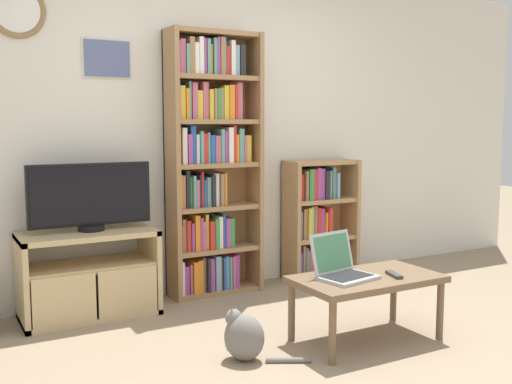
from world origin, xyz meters
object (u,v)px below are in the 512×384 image
(bookshelf_short, at_px, (316,221))
(remote_near_laptop, at_px, (394,275))
(coffee_table, at_px, (367,283))
(laptop, at_px, (341,267))
(tv_stand, at_px, (89,274))
(bookshelf_tall, at_px, (210,164))
(cat, at_px, (243,336))
(television, at_px, (90,196))

(bookshelf_short, xyz_separation_m, remote_near_laptop, (-0.46, -1.51, -0.08))
(coffee_table, height_order, laptop, laptop)
(tv_stand, bearing_deg, bookshelf_short, 3.79)
(remote_near_laptop, bearing_deg, bookshelf_short, -91.65)
(bookshelf_tall, bearing_deg, cat, -107.10)
(bookshelf_tall, height_order, bookshelf_short, bookshelf_tall)
(bookshelf_short, bearing_deg, remote_near_laptop, -107.11)
(bookshelf_tall, relative_size, laptop, 5.38)
(tv_stand, relative_size, remote_near_laptop, 5.54)
(bookshelf_short, height_order, coffee_table, bookshelf_short)
(laptop, bearing_deg, tv_stand, 124.22)
(cat, bearing_deg, remote_near_laptop, -49.64)
(bookshelf_short, distance_m, cat, 1.99)
(tv_stand, xyz_separation_m, cat, (0.57, -1.21, -0.16))
(television, relative_size, coffee_table, 0.93)
(tv_stand, xyz_separation_m, remote_near_laptop, (1.53, -1.38, 0.11))
(bookshelf_tall, bearing_deg, tv_stand, -172.32)
(bookshelf_tall, bearing_deg, coffee_table, -74.03)
(laptop, distance_m, remote_near_laptop, 0.34)
(television, distance_m, cat, 1.53)
(bookshelf_tall, xyz_separation_m, coffee_table, (0.41, -1.42, -0.67))
(television, bearing_deg, coffee_table, -44.47)
(television, bearing_deg, laptop, -47.06)
(bookshelf_tall, bearing_deg, bookshelf_short, -0.03)
(tv_stand, xyz_separation_m, bookshelf_short, (2.00, 0.13, 0.20))
(laptop, relative_size, remote_near_laptop, 2.29)
(bookshelf_tall, bearing_deg, laptop, -79.92)
(coffee_table, bearing_deg, laptop, 163.26)
(laptop, bearing_deg, coffee_table, -27.20)
(bookshelf_short, xyz_separation_m, cat, (-1.43, -1.34, -0.36))
(coffee_table, distance_m, laptop, 0.20)
(tv_stand, relative_size, bookshelf_short, 0.90)
(television, bearing_deg, bookshelf_tall, 5.41)
(television, distance_m, remote_near_laptop, 2.11)
(cat, bearing_deg, coffee_table, -45.50)
(tv_stand, height_order, cat, tv_stand)
(bookshelf_tall, distance_m, cat, 1.66)
(tv_stand, bearing_deg, bookshelf_tall, 7.68)
(bookshelf_short, bearing_deg, coffee_table, -113.09)
(tv_stand, bearing_deg, coffee_table, -42.86)
(television, bearing_deg, bookshelf_short, 2.61)
(remote_near_laptop, height_order, cat, remote_near_laptop)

